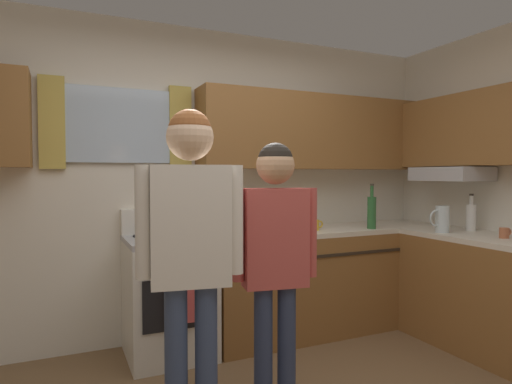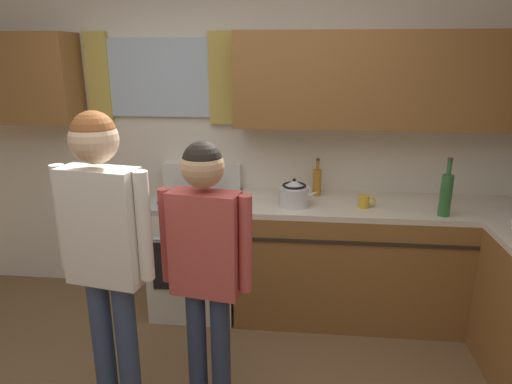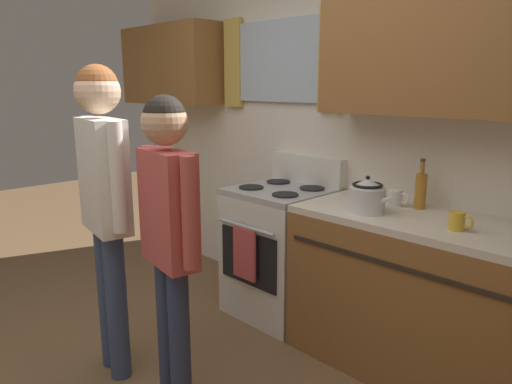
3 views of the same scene
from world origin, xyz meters
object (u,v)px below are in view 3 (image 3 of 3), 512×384
(stovetop_kettle, at_px, (367,196))
(adult_left, at_px, (104,187))
(stove_oven, at_px, (281,249))
(bottle_oil_amber, at_px, (421,190))
(mug_ceramic_white, at_px, (396,198))
(mug_mustard_yellow, at_px, (458,221))
(adult_in_plaid, at_px, (169,220))

(stovetop_kettle, distance_m, adult_left, 1.41)
(stove_oven, relative_size, adult_left, 0.65)
(bottle_oil_amber, relative_size, mug_ceramic_white, 2.28)
(bottle_oil_amber, bearing_deg, adult_left, -128.20)
(mug_mustard_yellow, distance_m, adult_in_plaid, 1.38)
(mug_ceramic_white, height_order, adult_in_plaid, adult_in_plaid)
(mug_mustard_yellow, xyz_separation_m, adult_in_plaid, (-0.91, -1.04, 0.03))
(adult_left, xyz_separation_m, adult_in_plaid, (0.49, 0.06, -0.09))
(bottle_oil_amber, bearing_deg, stovetop_kettle, -119.76)
(stove_oven, relative_size, mug_ceramic_white, 8.76)
(stove_oven, distance_m, bottle_oil_amber, 1.07)
(stove_oven, xyz_separation_m, adult_in_plaid, (0.33, -1.14, 0.51))
(stove_oven, height_order, stovetop_kettle, stovetop_kettle)
(mug_ceramic_white, relative_size, mug_mustard_yellow, 1.04)
(mug_ceramic_white, distance_m, stovetop_kettle, 0.25)
(bottle_oil_amber, bearing_deg, mug_mustard_yellow, -38.84)
(mug_ceramic_white, relative_size, stovetop_kettle, 0.46)
(bottle_oil_amber, distance_m, mug_ceramic_white, 0.15)
(bottle_oil_amber, distance_m, stovetop_kettle, 0.33)
(stove_oven, distance_m, mug_mustard_yellow, 1.33)
(bottle_oil_amber, distance_m, mug_mustard_yellow, 0.42)
(bottle_oil_amber, relative_size, mug_mustard_yellow, 2.38)
(mug_ceramic_white, bearing_deg, bottle_oil_amber, 19.49)
(stovetop_kettle, xyz_separation_m, adult_in_plaid, (-0.42, -1.02, -0.02))
(bottle_oil_amber, bearing_deg, mug_ceramic_white, -160.51)
(mug_mustard_yellow, height_order, stovetop_kettle, stovetop_kettle)
(mug_ceramic_white, distance_m, mug_mustard_yellow, 0.50)
(stovetop_kettle, height_order, adult_in_plaid, adult_in_plaid)
(mug_ceramic_white, height_order, mug_mustard_yellow, mug_ceramic_white)
(bottle_oil_amber, relative_size, adult_in_plaid, 0.18)
(stove_oven, relative_size, adult_in_plaid, 0.71)
(adult_left, relative_size, adult_in_plaid, 1.09)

